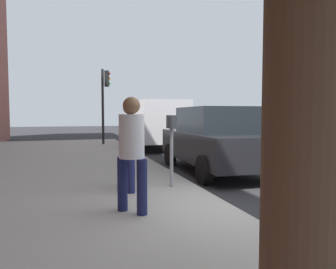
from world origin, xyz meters
name	(u,v)px	position (x,y,z in m)	size (l,w,h in m)	color
ground_plane	(228,211)	(0.00, 0.00, 0.00)	(80.00, 80.00, 0.00)	#232326
sidewalk_slab	(27,226)	(0.00, 3.00, 0.07)	(28.00, 6.00, 0.15)	gray
parking_meter	(172,135)	(1.36, 0.52, 1.17)	(0.36, 0.12, 1.41)	gray
pedestrian_at_meter	(130,139)	(1.26, 1.37, 1.12)	(0.51, 0.36, 1.67)	#191E4C
pedestrian_bystander	(132,146)	(-0.07, 1.58, 1.12)	(0.43, 0.38, 1.67)	#191E4C
parked_sedan_near	(216,140)	(3.28, -1.35, 0.89)	(4.45, 2.08, 1.77)	black
parked_van_far	(154,121)	(9.97, -1.35, 1.26)	(5.25, 2.22, 2.18)	silver
traffic_signal	(105,94)	(11.04, 0.83, 2.58)	(0.24, 0.44, 3.60)	black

